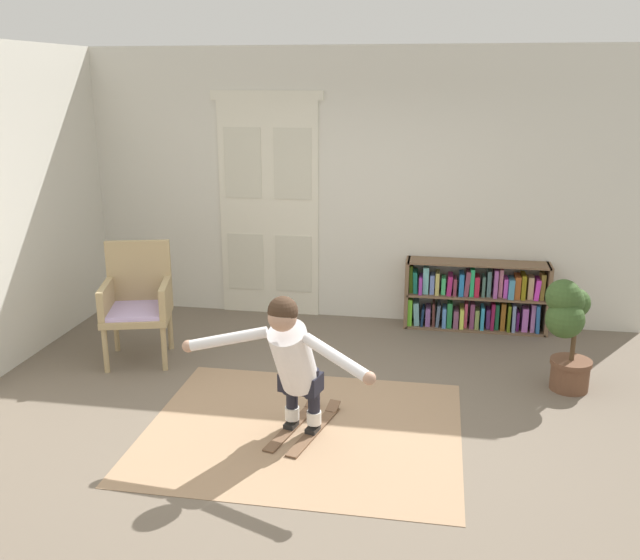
{
  "coord_description": "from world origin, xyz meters",
  "views": [
    {
      "loc": [
        0.84,
        -4.72,
        2.58
      ],
      "look_at": [
        -0.04,
        0.4,
        1.05
      ],
      "focal_mm": 38.73,
      "sensor_mm": 36.0,
      "label": 1
    }
  ],
  "objects_px": {
    "person_skier": "(292,356)",
    "bookshelf": "(476,298)",
    "potted_plant": "(568,323)",
    "skis_pair": "(305,426)",
    "wicker_chair": "(138,299)"
  },
  "relations": [
    {
      "from": "wicker_chair",
      "to": "person_skier",
      "type": "distance_m",
      "value": 2.2
    },
    {
      "from": "potted_plant",
      "to": "skis_pair",
      "type": "bearing_deg",
      "value": -152.69
    },
    {
      "from": "wicker_chair",
      "to": "skis_pair",
      "type": "height_order",
      "value": "wicker_chair"
    },
    {
      "from": "wicker_chair",
      "to": "potted_plant",
      "type": "bearing_deg",
      "value": -0.84
    },
    {
      "from": "person_skier",
      "to": "skis_pair",
      "type": "bearing_deg",
      "value": 76.29
    },
    {
      "from": "person_skier",
      "to": "bookshelf",
      "type": "bearing_deg",
      "value": 62.02
    },
    {
      "from": "bookshelf",
      "to": "wicker_chair",
      "type": "distance_m",
      "value": 3.46
    },
    {
      "from": "bookshelf",
      "to": "skis_pair",
      "type": "bearing_deg",
      "value": -119.0
    },
    {
      "from": "wicker_chair",
      "to": "potted_plant",
      "type": "xyz_separation_m",
      "value": [
        3.86,
        -0.06,
        0.02
      ]
    },
    {
      "from": "skis_pair",
      "to": "person_skier",
      "type": "bearing_deg",
      "value": -103.71
    },
    {
      "from": "wicker_chair",
      "to": "bookshelf",
      "type": "bearing_deg",
      "value": 23.0
    },
    {
      "from": "bookshelf",
      "to": "skis_pair",
      "type": "relative_size",
      "value": 1.68
    },
    {
      "from": "potted_plant",
      "to": "person_skier",
      "type": "relative_size",
      "value": 0.69
    },
    {
      "from": "bookshelf",
      "to": "person_skier",
      "type": "bearing_deg",
      "value": -117.98
    },
    {
      "from": "wicker_chair",
      "to": "skis_pair",
      "type": "relative_size",
      "value": 1.24
    }
  ]
}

